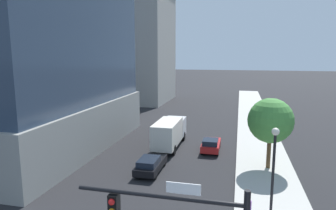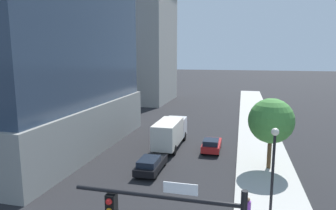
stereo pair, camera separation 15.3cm
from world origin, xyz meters
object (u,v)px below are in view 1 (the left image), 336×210
Objects in this scene: street_lamp at (274,163)px; box_truck at (170,132)px; car_black at (150,164)px; car_red at (211,145)px; construction_building at (140,34)px; street_tree at (271,121)px.

street_lamp is 0.75× the size of box_truck.
car_red is (4.56, 6.97, 0.01)m from car_black.
construction_building is 44.25m from street_tree.
street_tree reaches higher than street_lamp.
car_black is at bearing -90.00° from box_truck.
construction_building is 52.01m from street_lamp.
street_lamp is at bearing -94.04° from street_tree.
street_lamp is (23.30, -45.28, -10.61)m from construction_building.
street_tree reaches higher than box_truck.
box_truck is at bearing 90.00° from car_black.
construction_building is 39.42m from car_red.
street_tree is at bearing 17.19° from car_black.
car_red is at bearing 109.66° from street_lamp.
street_tree is 1.39× the size of car_black.
construction_building reaches higher than box_truck.
box_truck reaches higher than car_red.
construction_building is at bearing 109.75° from car_black.
street_lamp reaches higher than car_red.
car_black is 7.36m from box_truck.
construction_building is at bearing 123.82° from street_tree.
box_truck is at bearing 124.32° from street_lamp.
construction_building is 7.81× the size of car_black.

